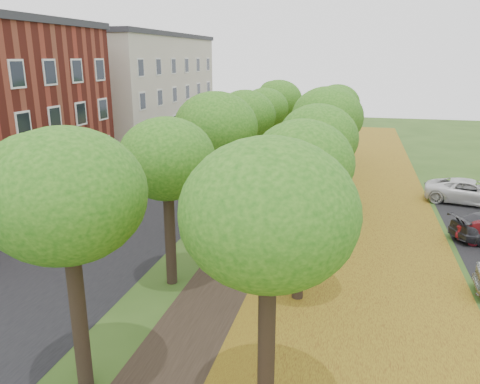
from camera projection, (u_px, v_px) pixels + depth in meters
The scene contains 8 objects.
street_asphalt at pixel (146, 203), 27.52m from camera, with size 8.00×70.00×0.01m, color black.
footpath at pixel (271, 213), 25.77m from camera, with size 3.20×70.00×0.01m, color black.
leaf_verge at pixel (364, 221), 24.61m from camera, with size 7.50×70.00×0.01m, color olive.
tree_row_west at pixel (232, 125), 24.95m from camera, with size 3.69×33.69×6.42m.
tree_row_east at pixel (323, 128), 23.83m from camera, with size 3.69×33.69×6.42m.
building_cream at pixel (132, 90), 45.05m from camera, with size 10.30×20.30×10.40m.
bench at pixel (265, 261), 18.84m from camera, with size 0.72×1.68×0.77m.
car_white at pixel (470, 192), 27.37m from camera, with size 2.31×5.00×1.39m, color silver.
Camera 1 is at (4.26, -9.11, 8.32)m, focal length 35.00 mm.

